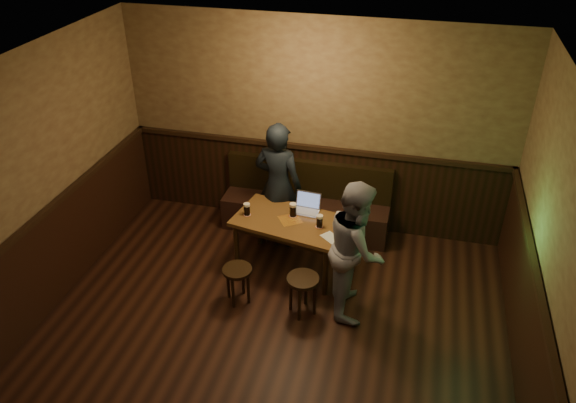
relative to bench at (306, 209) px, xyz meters
The scene contains 12 objects.
room 2.68m from the bench, 88.60° to the right, with size 5.04×6.04×2.84m.
bench is the anchor object (origin of this frame).
pub_table 0.91m from the bench, 90.00° to the right, with size 1.41×0.97×0.70m.
stool_left 1.65m from the bench, 104.79° to the right, with size 0.37×0.37×0.45m.
stool_right 1.65m from the bench, 78.58° to the right, with size 0.37×0.37×0.48m.
pint_left 1.12m from the bench, 120.76° to the right, with size 0.10×0.10×0.16m.
pint_mid 0.90m from the bench, 89.18° to the right, with size 0.11×0.11×0.17m.
pint_right 1.09m from the bench, 68.68° to the right, with size 0.10×0.10×0.16m.
laptop 0.77m from the bench, 76.72° to the right, with size 0.32×0.27×0.22m.
menu 1.29m from the bench, 64.49° to the right, with size 0.22×0.15×0.00m, color silver.
person_suit 0.70m from the bench, 127.40° to the right, with size 0.61×0.40×1.68m, color black.
person_grey 1.68m from the bench, 58.29° to the right, with size 0.77×0.60×1.58m, color gray.
Camera 1 is at (1.25, -3.46, 4.31)m, focal length 35.00 mm.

